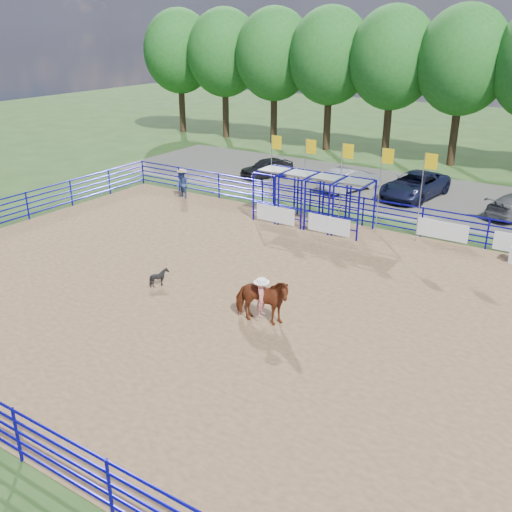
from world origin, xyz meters
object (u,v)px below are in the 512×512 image
object	(u,v)px
horse_and_rider	(261,299)
car_b	(350,179)
car_c	(415,185)
car_a	(267,167)
calf	(159,277)
spectator_cowboy	(182,184)

from	to	relation	value
horse_and_rider	car_b	world-z (taller)	horse_and_rider
car_b	car_c	bearing A→B (deg)	-151.96
horse_and_rider	car_b	distance (m)	17.66
horse_and_rider	car_b	bearing A→B (deg)	104.66
car_b	car_c	size ratio (longest dim) A/B	0.80
car_a	car_c	size ratio (longest dim) A/B	0.69
horse_and_rider	calf	bearing A→B (deg)	175.91
car_b	car_c	xyz separation A→B (m)	(3.83, 0.65, 0.04)
horse_and_rider	spectator_cowboy	xyz separation A→B (m)	(-11.95, 10.22, -0.06)
horse_and_rider	car_c	distance (m)	17.75
spectator_cowboy	horse_and_rider	bearing A→B (deg)	-40.54
calf	spectator_cowboy	world-z (taller)	spectator_cowboy
car_c	spectator_cowboy	bearing A→B (deg)	-138.42
horse_and_rider	car_a	distance (m)	20.14
car_a	car_c	xyz separation A→B (m)	(9.85, 0.55, 0.11)
car_a	calf	bearing A→B (deg)	-47.36
spectator_cowboy	car_a	bearing A→B (deg)	78.17
horse_and_rider	spectator_cowboy	distance (m)	15.73
car_a	spectator_cowboy	bearing A→B (deg)	-77.50
spectator_cowboy	car_b	size ratio (longest dim) A/B	0.40
calf	car_c	xyz separation A→B (m)	(4.28, 17.39, 0.37)
car_b	car_c	distance (m)	3.88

